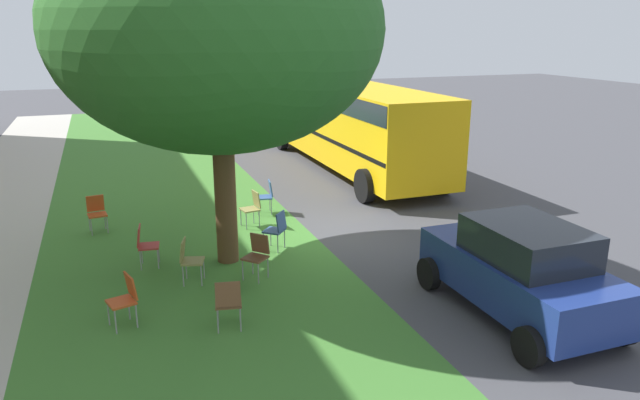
# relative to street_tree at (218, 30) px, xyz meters

# --- Properties ---
(ground) EXTENTS (80.00, 80.00, 0.00)m
(ground) POSITION_rel_street_tree_xyz_m (0.72, -2.41, -4.67)
(ground) COLOR #424247
(grass_verge) EXTENTS (48.00, 6.00, 0.01)m
(grass_verge) POSITION_rel_street_tree_xyz_m (0.72, 0.79, -4.67)
(grass_verge) COLOR #3D752D
(grass_verge) RESTS_ON ground
(street_tree) EXTENTS (6.31, 6.31, 7.02)m
(street_tree) POSITION_rel_street_tree_xyz_m (0.00, 0.00, 0.00)
(street_tree) COLOR brown
(street_tree) RESTS_ON ground
(chair_0) EXTENTS (0.49, 0.49, 0.88)m
(chair_0) POSITION_rel_street_tree_xyz_m (-2.95, 0.60, -4.15)
(chair_0) COLOR brown
(chair_0) RESTS_ON ground
(chair_1) EXTENTS (0.51, 0.52, 0.88)m
(chair_1) POSITION_rel_street_tree_xyz_m (-2.21, 2.14, -4.15)
(chair_1) COLOR #C64C1E
(chair_1) RESTS_ON ground
(chair_2) EXTENTS (0.52, 0.52, 0.88)m
(chair_2) POSITION_rel_street_tree_xyz_m (-0.86, 0.92, -4.15)
(chair_2) COLOR olive
(chair_2) RESTS_ON ground
(chair_3) EXTENTS (0.59, 0.59, 0.88)m
(chair_3) POSITION_rel_street_tree_xyz_m (0.22, -1.14, -4.15)
(chair_3) COLOR #335184
(chair_3) RESTS_ON ground
(chair_4) EXTENTS (0.47, 0.47, 0.88)m
(chair_4) POSITION_rel_street_tree_xyz_m (0.26, 1.64, -4.15)
(chair_4) COLOR #B7332D
(chair_4) RESTS_ON ground
(chair_5) EXTENTS (0.47, 0.47, 0.88)m
(chair_5) POSITION_rel_street_tree_xyz_m (2.91, 2.55, -4.15)
(chair_5) COLOR #C64C1E
(chair_5) RESTS_ON ground
(chair_6) EXTENTS (0.47, 0.48, 0.88)m
(chair_6) POSITION_rel_street_tree_xyz_m (2.01, -1.04, -4.15)
(chair_6) COLOR olive
(chair_6) RESTS_ON ground
(chair_7) EXTENTS (0.59, 0.59, 0.88)m
(chair_7) POSITION_rel_street_tree_xyz_m (-1.09, -0.35, -4.15)
(chair_7) COLOR brown
(chair_7) RESTS_ON ground
(chair_8) EXTENTS (0.48, 0.48, 0.88)m
(chair_8) POSITION_rel_street_tree_xyz_m (2.91, -1.65, -4.15)
(chair_8) COLOR #335184
(chair_8) RESTS_ON ground
(parked_car) EXTENTS (3.70, 1.92, 1.65)m
(parked_car) POSITION_rel_street_tree_xyz_m (-4.12, -4.11, -3.84)
(parked_car) COLOR navy
(parked_car) RESTS_ON ground
(school_bus) EXTENTS (10.40, 2.80, 2.88)m
(school_bus) POSITION_rel_street_tree_xyz_m (6.92, -5.75, -2.91)
(school_bus) COLOR yellow
(school_bus) RESTS_ON ground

